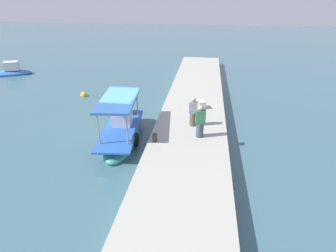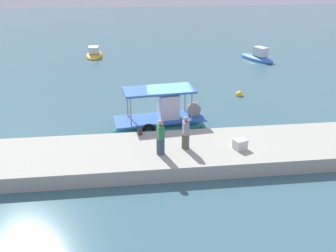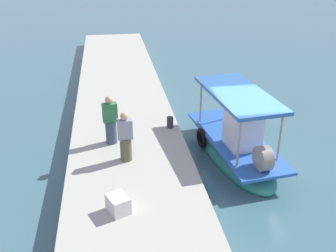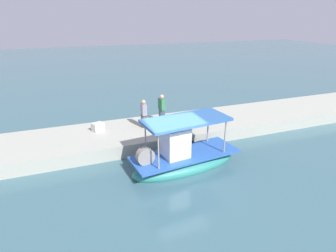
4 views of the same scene
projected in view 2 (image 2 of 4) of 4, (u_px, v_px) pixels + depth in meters
ground_plane at (168, 125)px, 22.23m from camera, size 120.00×120.00×0.00m
dock_quay at (179, 154)px, 18.27m from camera, size 36.00×3.97×0.72m
main_fishing_boat at (161, 121)px, 21.58m from camera, size 5.54×2.40×2.80m
fisherman_near_bollard at (161, 139)px, 17.20m from camera, size 0.43×0.52×1.72m
fisherman_by_crate at (186, 134)px, 17.74m from camera, size 0.37×0.47×1.65m
mooring_bollard at (140, 131)px, 19.32m from camera, size 0.24×0.24×0.42m
cargo_crate at (240, 144)px, 17.90m from camera, size 0.73×0.67×0.47m
marker_buoy at (239, 94)px, 27.01m from camera, size 0.50×0.50×0.50m
moored_boat_near at (94, 54)px, 37.89m from camera, size 1.68×3.88×1.30m
moored_boat_mid at (257, 57)px, 36.52m from camera, size 3.05×4.56×1.55m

